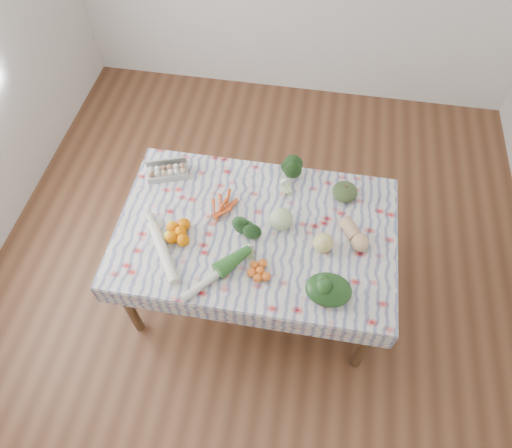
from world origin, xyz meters
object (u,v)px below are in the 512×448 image
at_px(egg_carton, 168,173).
at_px(grapefruit, 323,243).
at_px(cabbage, 281,219).
at_px(butternut_squash, 355,234).
at_px(dining_table, 256,237).
at_px(kabocha_squash, 345,192).

distance_m(egg_carton, grapefruit, 1.09).
height_order(cabbage, butternut_squash, cabbage).
relative_size(dining_table, butternut_squash, 7.19).
relative_size(dining_table, cabbage, 11.68).
bearing_deg(cabbage, dining_table, -159.69).
bearing_deg(egg_carton, dining_table, -46.03).
distance_m(egg_carton, kabocha_squash, 1.12).
bearing_deg(grapefruit, egg_carton, 159.87).
xyz_separation_m(dining_table, grapefruit, (0.40, -0.06, 0.14)).
bearing_deg(kabocha_squash, cabbage, -141.70).
bearing_deg(egg_carton, kabocha_squash, -18.43).
relative_size(dining_table, kabocha_squash, 10.38).
xyz_separation_m(cabbage, grapefruit, (0.26, -0.12, -0.01)).
relative_size(egg_carton, cabbage, 1.89).
relative_size(kabocha_squash, grapefruit, 1.32).
bearing_deg(egg_carton, grapefruit, -39.73).
bearing_deg(cabbage, grapefruit, -24.25).
xyz_separation_m(egg_carton, cabbage, (0.77, -0.26, 0.03)).
bearing_deg(cabbage, egg_carton, 161.30).
distance_m(cabbage, grapefruit, 0.28).
bearing_deg(kabocha_squash, egg_carton, -178.82).
relative_size(kabocha_squash, cabbage, 1.13).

